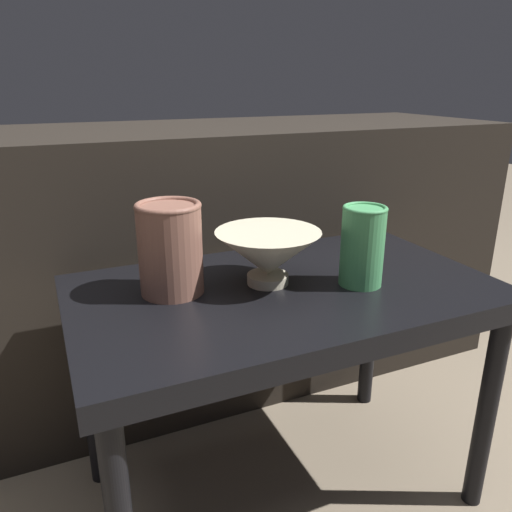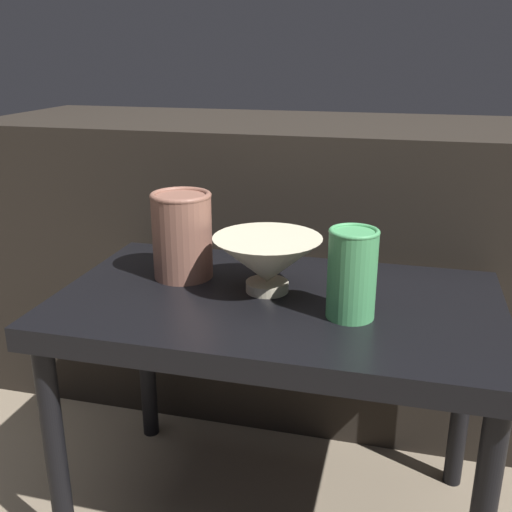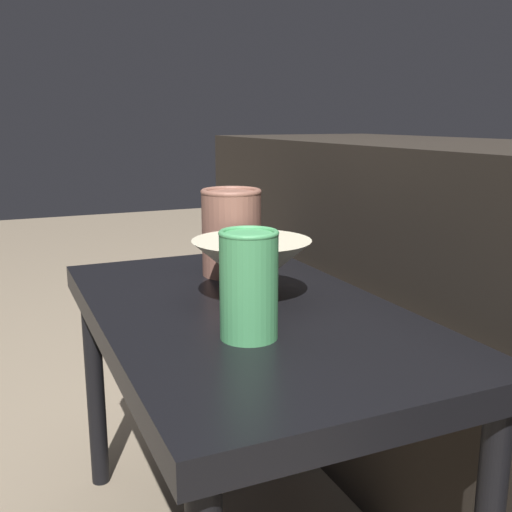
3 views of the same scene
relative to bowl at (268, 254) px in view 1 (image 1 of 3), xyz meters
The scene contains 6 objects.
ground_plane 0.51m from the bowl, 45.41° to the right, with size 8.00×8.00×0.00m, color #7F705B.
table 0.11m from the bowl, 45.41° to the right, with size 0.75×0.44×0.46m.
couch_backdrop 0.51m from the bowl, 87.27° to the left, with size 1.65×0.50×0.69m.
bowl is the anchor object (origin of this frame).
vase_textured_left 0.17m from the bowl, 169.08° to the left, with size 0.11×0.11×0.16m.
vase_colorful_right 0.17m from the bowl, 24.73° to the right, with size 0.08×0.08×0.14m.
Camera 1 is at (-0.38, -0.73, 0.81)m, focal length 35.00 mm.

